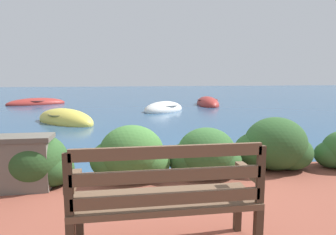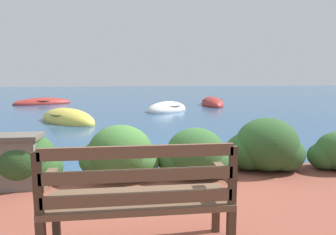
% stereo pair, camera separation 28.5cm
% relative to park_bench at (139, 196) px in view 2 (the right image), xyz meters
% --- Properties ---
extents(ground_plane, '(80.00, 80.00, 0.00)m').
position_rel_park_bench_xyz_m(ground_plane, '(0.25, 2.17, -0.70)').
color(ground_plane, navy).
extents(park_bench, '(1.48, 0.48, 0.93)m').
position_rel_park_bench_xyz_m(park_bench, '(0.00, 0.00, 0.00)').
color(park_bench, '#433123').
rests_on(park_bench, patio_terrace).
extents(hedge_clump_left, '(1.01, 0.72, 0.68)m').
position_rel_park_bench_xyz_m(hedge_clump_left, '(-1.46, 1.74, -0.19)').
color(hedge_clump_left, '#284C23').
rests_on(hedge_clump_left, patio_terrace).
extents(hedge_clump_centre, '(1.10, 0.79, 0.75)m').
position_rel_park_bench_xyz_m(hedge_clump_centre, '(-0.23, 1.81, -0.16)').
color(hedge_clump_centre, '#38662D').
rests_on(hedge_clump_centre, patio_terrace).
extents(hedge_clump_right, '(1.03, 0.74, 0.70)m').
position_rel_park_bench_xyz_m(hedge_clump_right, '(0.81, 1.75, -0.18)').
color(hedge_clump_right, '#2D5628').
rests_on(hedge_clump_right, patio_terrace).
extents(hedge_clump_far_right, '(1.18, 0.85, 0.80)m').
position_rel_park_bench_xyz_m(hedge_clump_far_right, '(1.93, 1.92, -0.14)').
color(hedge_clump_far_right, '#284C23').
rests_on(hedge_clump_far_right, patio_terrace).
extents(rowboat_nearest, '(2.71, 2.77, 0.86)m').
position_rel_park_bench_xyz_m(rowboat_nearest, '(-2.31, 8.50, -0.63)').
color(rowboat_nearest, '#DBC64C').
rests_on(rowboat_nearest, ground_plane).
extents(rowboat_mid, '(2.56, 2.55, 0.77)m').
position_rel_park_bench_xyz_m(rowboat_mid, '(1.55, 11.40, -0.64)').
color(rowboat_mid, silver).
rests_on(rowboat_mid, ground_plane).
extents(rowboat_far, '(1.33, 3.02, 0.82)m').
position_rel_park_bench_xyz_m(rowboat_far, '(4.32, 13.70, -0.64)').
color(rowboat_far, '#9E2D28').
rests_on(rowboat_far, ground_plane).
extents(rowboat_outer, '(3.30, 2.30, 0.64)m').
position_rel_park_bench_xyz_m(rowboat_outer, '(-5.13, 15.51, -0.65)').
color(rowboat_outer, '#9E2D28').
rests_on(rowboat_outer, ground_plane).
extents(mooring_buoy, '(0.41, 0.41, 0.37)m').
position_rel_park_bench_xyz_m(mooring_buoy, '(-3.09, 10.70, -0.64)').
color(mooring_buoy, white).
rests_on(mooring_buoy, ground_plane).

